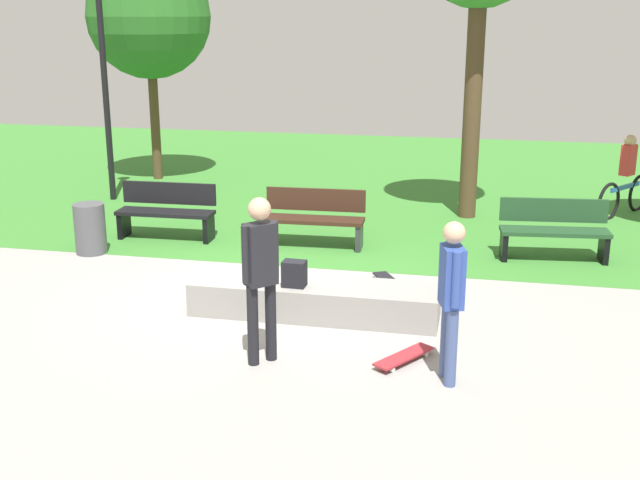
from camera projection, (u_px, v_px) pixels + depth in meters
ground_plane at (267, 293)px, 10.56m from camera, size 28.00×28.00×0.00m
grass_lawn at (358, 179)px, 17.69m from camera, size 26.60×12.82×0.01m
concrete_ledge at (314, 299)px, 9.76m from camera, size 3.06×0.76×0.41m
backpack_on_ledge at (294, 274)px, 9.57m from camera, size 0.29×0.21×0.32m
skater_performing_trick at (261, 267)px, 8.22m from camera, size 0.37×0.37×1.81m
skater_watching at (451, 290)px, 7.80m from camera, size 0.28×0.42×1.68m
skateboard_by_ledge at (404, 356)px, 8.48m from camera, size 0.61×0.78×0.08m
skateboard_spare at (390, 281)px, 10.83m from camera, size 0.56×0.80×0.08m
park_bench_near_lamppost at (554, 228)px, 11.89m from camera, size 1.64×0.63×0.91m
park_bench_far_left at (167, 210)px, 13.00m from camera, size 1.61×0.51×0.91m
park_bench_by_oak at (314, 217)px, 12.56m from camera, size 1.62×0.53×0.91m
tree_slender_maple at (149, 17)px, 16.80m from camera, size 2.63×2.63×4.83m
lamp_post at (103, 59)px, 15.05m from camera, size 0.28×0.28×4.55m
trash_bin at (90, 229)px, 12.22m from camera, size 0.48×0.48×0.78m
cyclist_on_bicycle at (626, 181)px, 14.44m from camera, size 1.14×1.49×1.52m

